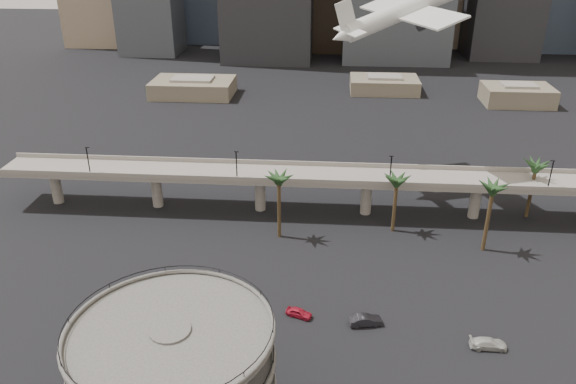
# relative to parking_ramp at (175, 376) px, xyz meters

# --- Properties ---
(parking_ramp) EXTENTS (22.20, 22.20, 17.35)m
(parking_ramp) POSITION_rel_parking_ramp_xyz_m (0.00, 0.00, 0.00)
(parking_ramp) COLOR #484644
(parking_ramp) RESTS_ON ground
(overpass) EXTENTS (130.00, 9.30, 14.70)m
(overpass) POSITION_rel_parking_ramp_xyz_m (13.00, 59.00, -2.50)
(overpass) COLOR gray
(overpass) RESTS_ON ground
(palm_trees) EXTENTS (54.40, 18.40, 14.00)m
(palm_trees) POSITION_rel_parking_ramp_xyz_m (34.48, 51.47, 1.46)
(palm_trees) COLOR #49371F
(palm_trees) RESTS_ON ground
(low_buildings) EXTENTS (135.00, 27.50, 6.80)m
(low_buildings) POSITION_rel_parking_ramp_xyz_m (19.89, 146.30, -6.97)
(low_buildings) COLOR #685D4D
(low_buildings) RESTS_ON ground
(airborne_jet) EXTENTS (35.15, 32.53, 14.94)m
(airborne_jet) POSITION_rel_parking_ramp_xyz_m (32.14, 76.39, 29.07)
(airborne_jet) COLOR silver
(airborne_jet) RESTS_ON ground
(car_a) EXTENTS (4.38, 2.92, 1.39)m
(car_a) POSITION_rel_parking_ramp_xyz_m (12.23, 23.88, -9.14)
(car_a) COLOR #B11930
(car_a) RESTS_ON ground
(car_b) EXTENTS (5.25, 2.71, 1.65)m
(car_b) POSITION_rel_parking_ramp_xyz_m (22.32, 22.66, -9.01)
(car_b) COLOR black
(car_b) RESTS_ON ground
(car_c) EXTENTS (5.24, 2.18, 1.51)m
(car_c) POSITION_rel_parking_ramp_xyz_m (39.45, 18.86, -9.08)
(car_c) COLOR #B6B6B1
(car_c) RESTS_ON ground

